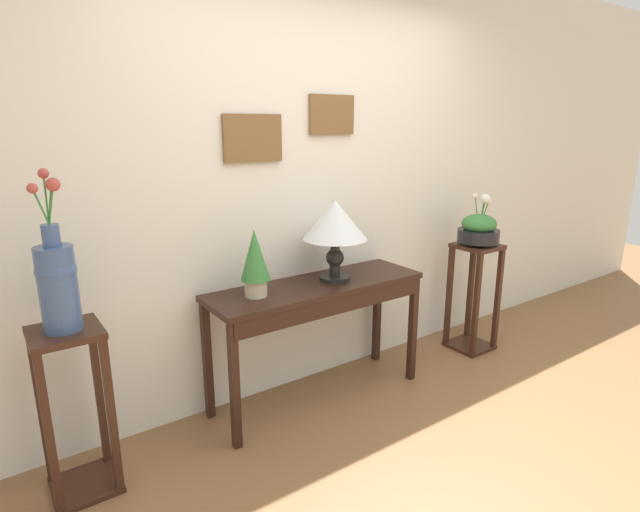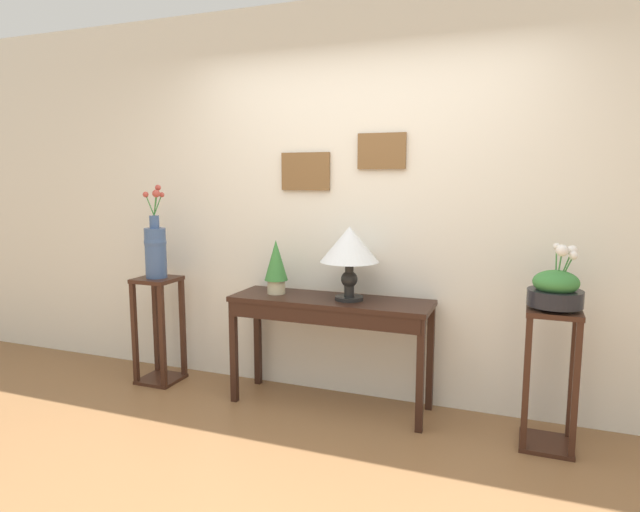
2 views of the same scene
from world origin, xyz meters
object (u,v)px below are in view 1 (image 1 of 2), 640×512
potted_plant_on_console (255,260)px  pedestal_stand_right (473,297)px  console_table (320,300)px  table_lamp (335,224)px  flower_vase_tall_left (57,279)px  planter_bowl_wide_right (479,229)px  pedestal_stand_left (76,412)px

potted_plant_on_console → pedestal_stand_right: (1.81, -0.10, -0.56)m
console_table → table_lamp: (0.13, 0.03, 0.46)m
console_table → pedestal_stand_right: (1.40, -0.06, -0.25)m
table_lamp → pedestal_stand_right: bearing=-4.1°
flower_vase_tall_left → pedestal_stand_right: size_ratio=0.84×
pedestal_stand_right → planter_bowl_wide_right: bearing=2.0°
pedestal_stand_left → table_lamp: bearing=1.7°
flower_vase_tall_left → potted_plant_on_console: bearing=3.2°
pedestal_stand_left → planter_bowl_wide_right: (2.80, -0.04, 0.54)m
planter_bowl_wide_right → table_lamp: bearing=175.9°
table_lamp → potted_plant_on_console: size_ratio=1.29×
potted_plant_on_console → pedestal_stand_left: size_ratio=0.46×
console_table → flower_vase_tall_left: flower_vase_tall_left is taller
pedestal_stand_left → planter_bowl_wide_right: bearing=-0.9°
console_table → table_lamp: size_ratio=2.78×
potted_plant_on_console → planter_bowl_wide_right: size_ratio=1.02×
table_lamp → potted_plant_on_console: bearing=178.9°
table_lamp → flower_vase_tall_left: 1.53m
console_table → pedestal_stand_left: size_ratio=1.67×
pedestal_stand_left → flower_vase_tall_left: 0.65m
flower_vase_tall_left → table_lamp: bearing=1.7°
table_lamp → flower_vase_tall_left: size_ratio=0.71×
table_lamp → planter_bowl_wide_right: table_lamp is taller
pedestal_stand_right → planter_bowl_wide_right: (0.00, 0.00, 0.54)m
pedestal_stand_right → console_table: bearing=177.3°
pedestal_stand_left → flower_vase_tall_left: flower_vase_tall_left is taller
potted_plant_on_console → pedestal_stand_right: bearing=-3.2°
potted_plant_on_console → planter_bowl_wide_right: (1.81, -0.10, -0.02)m
flower_vase_tall_left → planter_bowl_wide_right: flower_vase_tall_left is taller
pedestal_stand_left → pedestal_stand_right: pedestal_stand_right is taller
console_table → table_lamp: 0.48m
table_lamp → pedestal_stand_left: (-1.53, -0.04, -0.71)m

